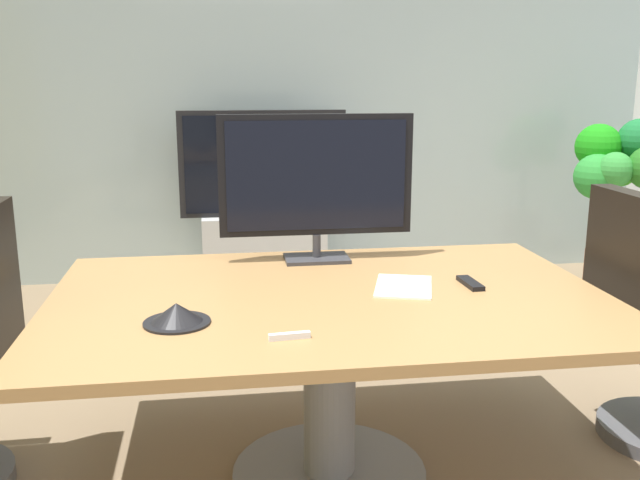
{
  "coord_description": "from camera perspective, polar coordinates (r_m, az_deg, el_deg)",
  "views": [
    {
      "loc": [
        -0.34,
        -2.29,
        1.53
      ],
      "look_at": [
        0.06,
        0.41,
        0.9
      ],
      "focal_mm": 39.34,
      "sensor_mm": 36.0,
      "label": 1
    }
  ],
  "objects": [
    {
      "name": "whiteboard_marker",
      "position": [
        2.17,
        -2.5,
        -7.81
      ],
      "size": [
        0.13,
        0.03,
        0.02
      ],
      "primitive_type": "cube",
      "rotation": [
        0.0,
        0.0,
        0.1
      ],
      "color": "silver",
      "rests_on": "conference_table"
    },
    {
      "name": "conference_table",
      "position": [
        2.66,
        0.79,
        -7.84
      ],
      "size": [
        2.06,
        1.37,
        0.75
      ],
      "color": "olive",
      "rests_on": "ground"
    },
    {
      "name": "conference_phone",
      "position": [
        2.34,
        -11.59,
        -5.96
      ],
      "size": [
        0.22,
        0.22,
        0.07
      ],
      "color": "black",
      "rests_on": "conference_table"
    },
    {
      "name": "wall_display_unit",
      "position": [
        5.19,
        -4.58,
        0.88
      ],
      "size": [
        1.2,
        0.36,
        1.31
      ],
      "color": "#B7BABC",
      "rests_on": "ground"
    },
    {
      "name": "potted_plant",
      "position": [
        5.48,
        22.97,
        4.56
      ],
      "size": [
        0.64,
        0.62,
        1.25
      ],
      "color": "brown",
      "rests_on": "ground"
    },
    {
      "name": "tv_monitor",
      "position": [
        3.03,
        -0.31,
        4.98
      ],
      "size": [
        0.84,
        0.18,
        0.64
      ],
      "color": "#333338",
      "rests_on": "conference_table"
    },
    {
      "name": "remote_control",
      "position": [
        2.78,
        12.12,
        -3.45
      ],
      "size": [
        0.06,
        0.17,
        0.02
      ],
      "primitive_type": "cube",
      "rotation": [
        0.0,
        0.0,
        0.05
      ],
      "color": "black",
      "rests_on": "conference_table"
    },
    {
      "name": "wall_back_glass_partition",
      "position": [
        5.43,
        -4.9,
        10.74
      ],
      "size": [
        6.19,
        0.1,
        2.64
      ],
      "primitive_type": "cube",
      "color": "#9EB2B7",
      "rests_on": "ground"
    },
    {
      "name": "paper_notepad",
      "position": [
        2.71,
        6.82,
        -3.77
      ],
      "size": [
        0.29,
        0.35,
        0.01
      ],
      "primitive_type": "cube",
      "rotation": [
        0.0,
        0.0,
        -0.3
      ],
      "color": "white",
      "rests_on": "conference_table"
    }
  ]
}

